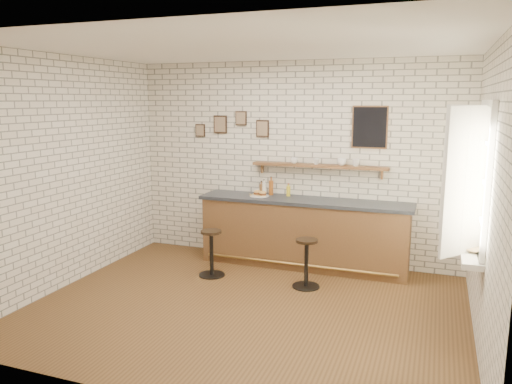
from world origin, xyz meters
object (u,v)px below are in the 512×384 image
shelf_cup_a (294,160)px  ciabatta_sandwich (260,193)px  bitters_bottle_brown (261,189)px  condiment_bottle_yellow (288,191)px  shelf_cup_d (356,163)px  book_lower (469,248)px  bitters_bottle_amber (271,187)px  sandwich_plate (259,196)px  bitters_bottle_white (264,188)px  bar_stool_right (306,262)px  book_upper (469,247)px  shelf_cup_c (342,162)px  shelf_cup_b (316,161)px  bar_counter (304,233)px  bar_stool_left (211,251)px

shelf_cup_a → ciabatta_sandwich: bearing=171.9°
bitters_bottle_brown → condiment_bottle_yellow: 0.43m
condiment_bottle_yellow → shelf_cup_d: shelf_cup_d is taller
bitters_bottle_brown → shelf_cup_d: (1.41, 0.05, 0.46)m
ciabatta_sandwich → book_lower: size_ratio=1.14×
bitters_bottle_amber → condiment_bottle_yellow: bearing=-0.0°
bitters_bottle_brown → sandwich_plate: bearing=-80.8°
sandwich_plate → bitters_bottle_white: 0.19m
bar_stool_right → book_upper: book_upper is taller
ciabatta_sandwich → shelf_cup_d: (1.37, 0.21, 0.49)m
shelf_cup_d → book_upper: (1.44, -1.77, -0.59)m
condiment_bottle_yellow → shelf_cup_d: 1.08m
condiment_bottle_yellow → book_upper: bearing=-35.4°
shelf_cup_c → bar_stool_right: bearing=176.7°
bar_stool_right → shelf_cup_c: bearing=76.9°
ciabatta_sandwich → shelf_cup_b: (0.80, 0.21, 0.48)m
bar_counter → book_upper: bar_counter is taller
shelf_cup_b → shelf_cup_d: shelf_cup_d is taller
shelf_cup_c → shelf_cup_a: bearing=99.8°
sandwich_plate → ciabatta_sandwich: (0.01, 0.00, 0.04)m
sandwich_plate → book_lower: sandwich_plate is taller
sandwich_plate → ciabatta_sandwich: bearing=0.0°
shelf_cup_b → bitters_bottle_white: bearing=122.1°
sandwich_plate → shelf_cup_b: size_ratio=3.07×
bitters_bottle_brown → ciabatta_sandwich: bearing=-77.4°
bitters_bottle_white → bar_counter: bearing=-12.8°
book_upper → ciabatta_sandwich: bearing=-168.9°
ciabatta_sandwich → shelf_cup_c: 1.29m
shelf_cup_d → shelf_cup_c: bearing=173.7°
shelf_cup_c → book_upper: 2.49m
sandwich_plate → bitters_bottle_brown: bearing=99.2°
bitters_bottle_brown → shelf_cup_c: 1.29m
shelf_cup_b → bitters_bottle_brown: bearing=121.9°
ciabatta_sandwich → book_upper: bearing=-29.0°
shelf_cup_a → condiment_bottle_yellow: bearing=-178.4°
bar_stool_right → book_lower: size_ratio=3.18×
bar_counter → ciabatta_sandwich: 0.87m
bitters_bottle_amber → shelf_cup_d: 1.32m
condiment_bottle_yellow → shelf_cup_a: bearing=34.4°
bitters_bottle_brown → shelf_cup_c: shelf_cup_c is taller
book_upper → bitters_bottle_amber: bearing=-172.5°
bar_counter → shelf_cup_c: (0.49, 0.20, 1.05)m
shelf_cup_c → book_lower: shelf_cup_c is taller
ciabatta_sandwich → condiment_bottle_yellow: bearing=22.7°
ciabatta_sandwich → shelf_cup_b: size_ratio=2.55×
shelf_cup_a → book_lower: bearing=-69.5°
bitters_bottle_white → book_lower: size_ratio=1.13×
bitters_bottle_amber → bar_stool_left: bearing=-118.5°
bitters_bottle_white → bar_stool_right: 1.54m
sandwich_plate → book_upper: (2.82, -1.56, -0.06)m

